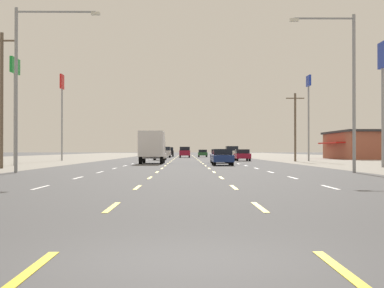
{
  "coord_description": "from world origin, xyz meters",
  "views": [
    {
      "loc": [
        -0.01,
        -7.12,
        1.36
      ],
      "look_at": [
        0.87,
        72.32,
        2.18
      ],
      "focal_mm": 55.79,
      "sensor_mm": 36.0,
      "label": 1
    }
  ],
  "objects_px": {
    "suv_far_right_farther": "(232,152)",
    "pole_sign_left_row_1": "(15,83)",
    "sedan_inner_right_nearest": "(222,157)",
    "sedan_far_right_midfar": "(242,155)",
    "hatchback_inner_left_far": "(160,154)",
    "pole_sign_right_row_1": "(383,74)",
    "streetlight_left_row_0": "(26,75)",
    "pole_sign_left_row_2": "(62,97)",
    "streetlight_right_row_0": "(347,81)",
    "pole_sign_right_row_2": "(309,98)",
    "box_truck_inner_left_near": "(152,145)",
    "sedan_inner_right_distant_b": "(203,153)",
    "suv_inner_left_distant_c": "(169,152)",
    "suv_inner_left_farthest": "(165,152)",
    "sedan_inner_right_mid": "(219,156)",
    "suv_center_turn_distant_a": "(185,152)"
  },
  "relations": [
    {
      "from": "sedan_far_right_midfar",
      "to": "suv_far_right_farther",
      "type": "height_order",
      "value": "suv_far_right_farther"
    },
    {
      "from": "sedan_inner_right_distant_b",
      "to": "pole_sign_right_row_1",
      "type": "distance_m",
      "value": 72.78
    },
    {
      "from": "suv_center_turn_distant_a",
      "to": "pole_sign_left_row_2",
      "type": "height_order",
      "value": "pole_sign_left_row_2"
    },
    {
      "from": "hatchback_inner_left_far",
      "to": "pole_sign_left_row_1",
      "type": "distance_m",
      "value": 31.68
    },
    {
      "from": "hatchback_inner_left_far",
      "to": "sedan_far_right_midfar",
      "type": "bearing_deg",
      "value": -32.67
    },
    {
      "from": "hatchback_inner_left_far",
      "to": "streetlight_left_row_0",
      "type": "distance_m",
      "value": 46.9
    },
    {
      "from": "sedan_far_right_midfar",
      "to": "sedan_inner_right_distant_b",
      "type": "xyz_separation_m",
      "value": [
        -3.75,
        43.06,
        0.0
      ]
    },
    {
      "from": "suv_inner_left_farthest",
      "to": "box_truck_inner_left_near",
      "type": "bearing_deg",
      "value": -89.63
    },
    {
      "from": "hatchback_inner_left_far",
      "to": "suv_far_right_farther",
      "type": "height_order",
      "value": "suv_far_right_farther"
    },
    {
      "from": "streetlight_right_row_0",
      "to": "pole_sign_left_row_1",
      "type": "bearing_deg",
      "value": 144.91
    },
    {
      "from": "sedan_far_right_midfar",
      "to": "sedan_inner_right_distant_b",
      "type": "bearing_deg",
      "value": 94.98
    },
    {
      "from": "pole_sign_left_row_2",
      "to": "streetlight_right_row_0",
      "type": "height_order",
      "value": "pole_sign_left_row_2"
    },
    {
      "from": "sedan_far_right_midfar",
      "to": "sedan_inner_right_distant_b",
      "type": "height_order",
      "value": "same"
    },
    {
      "from": "suv_far_right_farther",
      "to": "pole_sign_left_row_1",
      "type": "relative_size",
      "value": 0.51
    },
    {
      "from": "pole_sign_right_row_2",
      "to": "streetlight_left_row_0",
      "type": "distance_m",
      "value": 45.79
    },
    {
      "from": "sedan_inner_right_mid",
      "to": "suv_far_right_farther",
      "type": "height_order",
      "value": "suv_far_right_farther"
    },
    {
      "from": "pole_sign_left_row_1",
      "to": "streetlight_left_row_0",
      "type": "xyz_separation_m",
      "value": [
        5.65,
        -17.55,
        -1.53
      ]
    },
    {
      "from": "box_truck_inner_left_near",
      "to": "sedan_inner_right_distant_b",
      "type": "bearing_deg",
      "value": 83.3
    },
    {
      "from": "box_truck_inner_left_near",
      "to": "sedan_far_right_midfar",
      "type": "distance_m",
      "value": 18.16
    },
    {
      "from": "suv_center_turn_distant_a",
      "to": "streetlight_left_row_0",
      "type": "height_order",
      "value": "streetlight_left_row_0"
    },
    {
      "from": "box_truck_inner_left_near",
      "to": "suv_inner_left_distant_c",
      "type": "xyz_separation_m",
      "value": [
        -0.11,
        65.58,
        -0.81
      ]
    },
    {
      "from": "streetlight_left_row_0",
      "to": "streetlight_right_row_0",
      "type": "xyz_separation_m",
      "value": [
        19.34,
        -0.0,
        -0.32
      ]
    },
    {
      "from": "pole_sign_left_row_2",
      "to": "sedan_inner_right_mid",
      "type": "bearing_deg",
      "value": -37.47
    },
    {
      "from": "suv_inner_left_farthest",
      "to": "sedan_inner_right_mid",
      "type": "bearing_deg",
      "value": -80.96
    },
    {
      "from": "sedan_inner_right_mid",
      "to": "streetlight_right_row_0",
      "type": "distance_m",
      "value": 28.24
    },
    {
      "from": "pole_sign_left_row_1",
      "to": "pole_sign_right_row_1",
      "type": "distance_m",
      "value": 31.47
    },
    {
      "from": "sedan_inner_right_mid",
      "to": "suv_inner_left_distant_c",
      "type": "distance_m",
      "value": 63.47
    },
    {
      "from": "suv_far_right_farther",
      "to": "sedan_inner_right_distant_b",
      "type": "bearing_deg",
      "value": 98.38
    },
    {
      "from": "sedan_inner_right_distant_b",
      "to": "pole_sign_left_row_2",
      "type": "height_order",
      "value": "pole_sign_left_row_2"
    },
    {
      "from": "hatchback_inner_left_far",
      "to": "pole_sign_left_row_1",
      "type": "height_order",
      "value": "pole_sign_left_row_1"
    },
    {
      "from": "sedan_inner_right_mid",
      "to": "suv_center_turn_distant_a",
      "type": "bearing_deg",
      "value": 94.51
    },
    {
      "from": "suv_inner_left_farthest",
      "to": "sedan_inner_right_distant_b",
      "type": "bearing_deg",
      "value": 53.71
    },
    {
      "from": "suv_far_right_farther",
      "to": "pole_sign_left_row_2",
      "type": "height_order",
      "value": "pole_sign_left_row_2"
    },
    {
      "from": "suv_inner_left_farthest",
      "to": "streetlight_right_row_0",
      "type": "xyz_separation_m",
      "value": [
        13.44,
        -72.77,
        4.5
      ]
    },
    {
      "from": "streetlight_right_row_0",
      "to": "pole_sign_right_row_1",
      "type": "bearing_deg",
      "value": 62.2
    },
    {
      "from": "suv_inner_left_distant_c",
      "to": "pole_sign_left_row_2",
      "type": "bearing_deg",
      "value": -104.81
    },
    {
      "from": "pole_sign_right_row_2",
      "to": "hatchback_inner_left_far",
      "type": "bearing_deg",
      "value": 157.34
    },
    {
      "from": "sedan_far_right_midfar",
      "to": "suv_inner_left_farthest",
      "type": "distance_m",
      "value": 35.11
    },
    {
      "from": "box_truck_inner_left_near",
      "to": "suv_far_right_farther",
      "type": "xyz_separation_m",
      "value": [
        10.56,
        32.23,
        -0.81
      ]
    },
    {
      "from": "box_truck_inner_left_near",
      "to": "streetlight_left_row_0",
      "type": "xyz_separation_m",
      "value": [
        -6.21,
        -24.63,
        4.01
      ]
    },
    {
      "from": "sedan_inner_right_nearest",
      "to": "pole_sign_right_row_2",
      "type": "distance_m",
      "value": 25.08
    },
    {
      "from": "pole_sign_left_row_1",
      "to": "suv_inner_left_farthest",
      "type": "bearing_deg",
      "value": 78.18
    },
    {
      "from": "sedan_inner_right_nearest",
      "to": "sedan_far_right_midfar",
      "type": "xyz_separation_m",
      "value": [
        3.87,
        21.85,
        0.0
      ]
    },
    {
      "from": "pole_sign_left_row_1",
      "to": "sedan_far_right_midfar",
      "type": "bearing_deg",
      "value": 44.25
    },
    {
      "from": "suv_inner_left_distant_c",
      "to": "pole_sign_left_row_1",
      "type": "distance_m",
      "value": 73.88
    },
    {
      "from": "pole_sign_right_row_1",
      "to": "pole_sign_right_row_2",
      "type": "height_order",
      "value": "pole_sign_right_row_2"
    },
    {
      "from": "box_truck_inner_left_near",
      "to": "suv_far_right_farther",
      "type": "bearing_deg",
      "value": 71.85
    },
    {
      "from": "hatchback_inner_left_far",
      "to": "pole_sign_right_row_1",
      "type": "height_order",
      "value": "pole_sign_right_row_1"
    },
    {
      "from": "suv_far_right_farther",
      "to": "suv_inner_left_distant_c",
      "type": "bearing_deg",
      "value": 107.74
    },
    {
      "from": "sedan_inner_right_nearest",
      "to": "pole_sign_right_row_1",
      "type": "relative_size",
      "value": 0.45
    }
  ]
}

